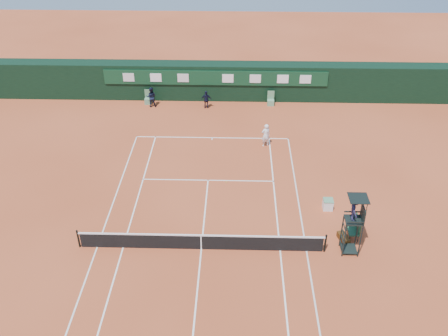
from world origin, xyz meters
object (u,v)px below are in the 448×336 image
(umpire_chair, at_px, (355,214))
(player, at_px, (266,135))
(player_bench, at_px, (355,227))
(tennis_net, at_px, (201,242))
(cooler, at_px, (328,204))

(umpire_chair, height_order, player, umpire_chair)
(player_bench, bearing_deg, tennis_net, -170.72)
(cooler, bearing_deg, umpire_chair, -81.28)
(umpire_chair, distance_m, player, 11.56)
(umpire_chair, distance_m, cooler, 4.21)
(player_bench, height_order, cooler, player_bench)
(tennis_net, bearing_deg, umpire_chair, 0.50)
(cooler, relative_size, player, 0.38)
(player, bearing_deg, tennis_net, 49.99)
(player_bench, xyz_separation_m, cooler, (-1.07, 2.32, -0.27))
(tennis_net, relative_size, umpire_chair, 3.77)
(cooler, xyz_separation_m, player, (-3.31, 7.19, 0.52))
(player, bearing_deg, umpire_chair, 88.95)
(tennis_net, xyz_separation_m, player, (3.79, 10.84, 0.34))
(player_bench, bearing_deg, player, 114.72)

